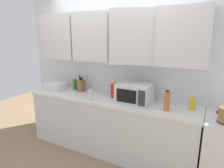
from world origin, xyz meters
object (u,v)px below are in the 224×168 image
(knife_block, at_px, (81,85))
(bottle_green_oil, at_px, (75,84))
(bottle_yellow_mustard, at_px, (193,104))
(bottle_red_sauce, at_px, (113,90))
(dish_rack, at_px, (55,86))
(bottle_spice_jar, at_px, (167,101))
(microwave, at_px, (134,93))
(bottle_clear_tall, at_px, (90,95))

(knife_block, distance_m, bottle_green_oil, 0.17)
(bottle_yellow_mustard, bearing_deg, bottle_red_sauce, -179.22)
(dish_rack, relative_size, bottle_yellow_mustard, 2.17)
(bottle_spice_jar, height_order, bottle_yellow_mustard, bottle_spice_jar)
(dish_rack, bearing_deg, bottle_yellow_mustard, 2.42)
(knife_block, bearing_deg, bottle_red_sauce, -3.59)
(microwave, distance_m, bottle_spice_jar, 0.50)
(dish_rack, relative_size, bottle_green_oil, 1.78)
(dish_rack, relative_size, bottle_clear_tall, 2.25)
(microwave, distance_m, knife_block, 1.04)
(knife_block, xyz_separation_m, bottle_red_sauce, (0.65, -0.04, 0.01))
(dish_rack, height_order, bottle_spice_jar, bottle_spice_jar)
(bottle_green_oil, xyz_separation_m, bottle_yellow_mustard, (1.98, -0.06, -0.02))
(bottle_spice_jar, relative_size, bottle_green_oil, 1.26)
(dish_rack, bearing_deg, knife_block, 13.91)
(microwave, height_order, bottle_yellow_mustard, microwave)
(dish_rack, relative_size, bottle_red_sauce, 1.54)
(knife_block, bearing_deg, bottle_clear_tall, -39.11)
(bottle_clear_tall, bearing_deg, knife_block, 140.89)
(bottle_red_sauce, bearing_deg, bottle_clear_tall, -128.75)
(bottle_red_sauce, xyz_separation_m, bottle_yellow_mustard, (1.16, 0.02, -0.04))
(microwave, bearing_deg, bottle_clear_tall, -161.41)
(knife_block, height_order, bottle_red_sauce, knife_block)
(microwave, relative_size, bottle_clear_tall, 2.84)
(microwave, bearing_deg, knife_block, 173.03)
(knife_block, relative_size, bottle_green_oil, 1.35)
(microwave, relative_size, dish_rack, 1.26)
(microwave, relative_size, bottle_yellow_mustard, 2.74)
(microwave, relative_size, bottle_green_oil, 2.25)
(bottle_spice_jar, bearing_deg, knife_block, 171.65)
(bottle_red_sauce, distance_m, bottle_clear_tall, 0.38)
(bottle_yellow_mustard, xyz_separation_m, bottle_clear_tall, (-1.40, -0.31, 0.00))
(knife_block, relative_size, bottle_yellow_mustard, 1.65)
(microwave, bearing_deg, dish_rack, 179.86)
(bottle_spice_jar, xyz_separation_m, bottle_green_oil, (-1.68, 0.26, -0.02))
(dish_rack, relative_size, bottle_spice_jar, 1.42)
(knife_block, xyz_separation_m, bottle_green_oil, (-0.17, 0.04, 0.00))
(microwave, height_order, bottle_spice_jar, microwave)
(knife_block, height_order, bottle_yellow_mustard, knife_block)
(bottle_green_oil, bearing_deg, bottle_yellow_mustard, -1.75)
(bottle_green_oil, bearing_deg, knife_block, -11.94)
(bottle_spice_jar, distance_m, bottle_clear_tall, 1.11)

